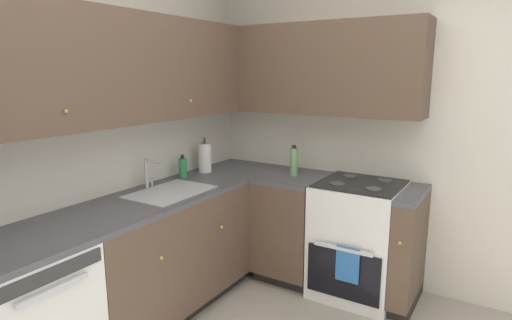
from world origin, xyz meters
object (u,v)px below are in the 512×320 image
oven_range (358,238)px  oil_bottle (294,161)px  paper_towel_roll (205,158)px  soap_bottle (183,168)px

oven_range → oil_bottle: oil_bottle is taller
paper_towel_roll → soap_bottle: bearing=175.6°
paper_towel_roll → oil_bottle: size_ratio=1.21×
oven_range → paper_towel_roll: size_ratio=3.40×
oven_range → paper_towel_roll: paper_towel_roll is taller
soap_bottle → oil_bottle: size_ratio=0.75×
oven_range → soap_bottle: 1.49m
soap_bottle → paper_towel_roll: paper_towel_roll is taller
soap_bottle → paper_towel_roll: 0.26m
soap_bottle → paper_towel_roll: bearing=-4.4°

